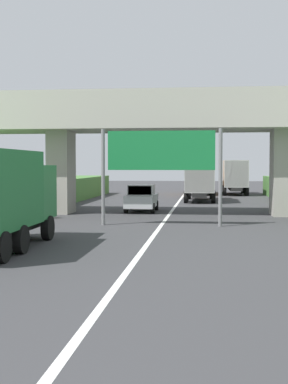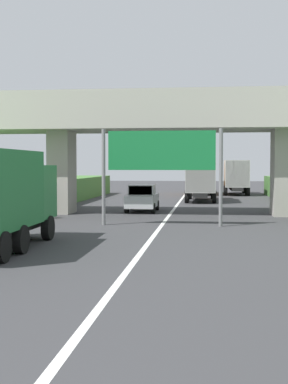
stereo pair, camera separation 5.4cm
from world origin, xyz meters
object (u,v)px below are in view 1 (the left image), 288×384
truck_yellow (235,175)px  car_silver (142,198)px  truck_black (200,178)px  construction_barrel_4 (46,210)px  truck_orange (199,175)px  overhead_highway_sign (161,156)px  construction_barrel_3 (11,219)px

truck_yellow → car_silver: bearing=-108.2°
truck_black → construction_barrel_4: truck_black is taller
truck_orange → car_silver: size_ratio=1.78×
overhead_highway_sign → construction_barrel_3: bearing=-161.9°
construction_barrel_3 → truck_black: bearing=67.6°
truck_orange → construction_barrel_3: bearing=-104.9°
overhead_highway_sign → truck_yellow: overhead_highway_sign is taller
truck_black → truck_yellow: bearing=72.5°
overhead_highway_sign → truck_black: overhead_highway_sign is taller
car_silver → construction_barrel_3: size_ratio=4.56×
construction_barrel_4 → truck_yellow: bearing=65.9°
truck_yellow → construction_barrel_4: (-11.70, -26.19, -1.47)m
overhead_highway_sign → truck_yellow: 29.48m
car_silver → construction_barrel_3: (-4.87, -10.06, -0.40)m
truck_yellow → construction_barrel_4: 28.73m
truck_black → construction_barrel_4: bearing=-118.2°
truck_yellow → car_silver: truck_yellow is taller
car_silver → construction_barrel_3: bearing=-115.8°
construction_barrel_3 → construction_barrel_4: 5.01m
overhead_highway_sign → truck_orange: overhead_highway_sign is taller
truck_black → truck_orange: (-0.16, 10.68, 0.00)m
overhead_highway_sign → car_silver: 8.47m
overhead_highway_sign → construction_barrel_4: bearing=157.0°
construction_barrel_3 → truck_orange: bearing=75.1°
truck_yellow → truck_black: (-3.38, -10.70, 0.00)m
truck_yellow → truck_orange: (-3.54, -0.02, 0.00)m
truck_orange → truck_yellow: bearing=0.3°
overhead_highway_sign → car_silver: overhead_highway_sign is taller
overhead_highway_sign → truck_orange: bearing=87.0°
truck_orange → car_silver: bearing=-99.2°
car_silver → construction_barrel_4: 6.95m
truck_orange → construction_barrel_4: size_ratio=8.11×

